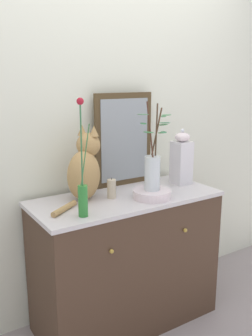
{
  "coord_description": "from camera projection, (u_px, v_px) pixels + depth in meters",
  "views": [
    {
      "loc": [
        -1.18,
        -1.85,
        1.58
      ],
      "look_at": [
        0.0,
        0.0,
        1.05
      ],
      "focal_mm": 39.9,
      "sensor_mm": 36.0,
      "label": 1
    }
  ],
  "objects": [
    {
      "name": "jar_lidded_porcelain",
      "position": [
        181.0,
        159.0,
        2.53
      ],
      "size": [
        0.12,
        0.12,
        0.38
      ],
      "color": "silver",
      "rests_on": "sideboard"
    },
    {
      "name": "candle_pillar",
      "position": [
        112.0,
        189.0,
        2.26
      ],
      "size": [
        0.05,
        0.05,
        0.13
      ],
      "color": "beige",
      "rests_on": "sideboard"
    },
    {
      "name": "sideboard",
      "position": [
        126.0,
        260.0,
        2.4
      ],
      "size": [
        1.18,
        0.53,
        0.87
      ],
      "color": "#442F22",
      "rests_on": "ground_plane"
    },
    {
      "name": "bowl_porcelain",
      "position": [
        152.0,
        194.0,
        2.26
      ],
      "size": [
        0.23,
        0.23,
        0.05
      ],
      "primitive_type": "cylinder",
      "color": "silver",
      "rests_on": "sideboard"
    },
    {
      "name": "mirror_leaning",
      "position": [
        124.0,
        140.0,
        2.49
      ],
      "size": [
        0.43,
        0.03,
        0.62
      ],
      "color": "#493720",
      "rests_on": "sideboard"
    },
    {
      "name": "wall_back",
      "position": [
        99.0,
        121.0,
        2.47
      ],
      "size": [
        4.4,
        0.08,
        2.6
      ],
      "primitive_type": "cube",
      "color": "silver",
      "rests_on": "ground_plane"
    },
    {
      "name": "ground_plane",
      "position": [
        126.0,
        319.0,
        2.5
      ],
      "size": [
        6.0,
        6.0,
        0.0
      ],
      "primitive_type": "plane",
      "color": "gray"
    },
    {
      "name": "cat_sitting",
      "position": [
        84.0,
        169.0,
        2.21
      ],
      "size": [
        0.43,
        0.34,
        0.44
      ],
      "color": "#AB844F",
      "rests_on": "sideboard"
    },
    {
      "name": "vase_glass_clear",
      "position": [
        153.0,
        168.0,
        2.23
      ],
      "size": [
        0.25,
        0.15,
        0.53
      ],
      "color": "silver",
      "rests_on": "bowl_porcelain"
    },
    {
      "name": "vase_slim_green",
      "position": [
        83.0,
        189.0,
        1.94
      ],
      "size": [
        0.08,
        0.05,
        0.62
      ],
      "color": "#2B7B30",
      "rests_on": "sideboard"
    }
  ]
}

